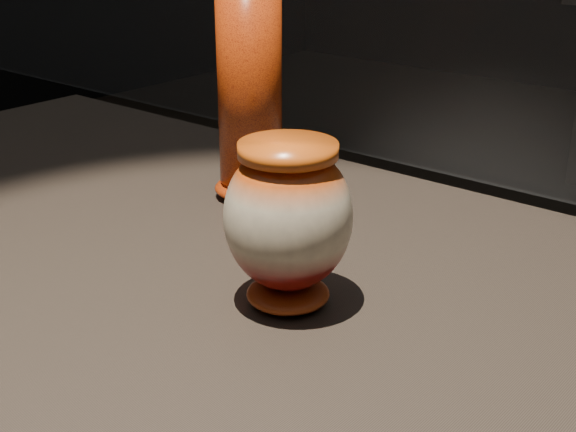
{
  "coord_description": "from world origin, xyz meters",
  "views": [
    {
      "loc": [
        0.5,
        -0.66,
        1.32
      ],
      "look_at": [
        -0.0,
        -0.05,
        1.0
      ],
      "focal_mm": 50.0,
      "sensor_mm": 36.0,
      "label": 1
    }
  ],
  "objects": [
    {
      "name": "tall_vase",
      "position": [
        -0.26,
        0.17,
        1.07
      ],
      "size": [
        0.13,
        0.13,
        0.35
      ],
      "rotation": [
        0.0,
        0.0,
        0.24
      ],
      "color": "#C5410D",
      "rests_on": "display_plinth"
    },
    {
      "name": "main_vase",
      "position": [
        -0.0,
        -0.05,
        1.0
      ],
      "size": [
        0.15,
        0.15,
        0.18
      ],
      "rotation": [
        0.0,
        0.0,
        0.13
      ],
      "color": "#680D09",
      "rests_on": "display_plinth"
    }
  ]
}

